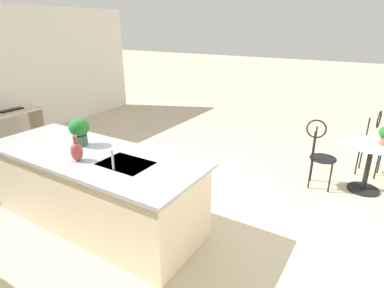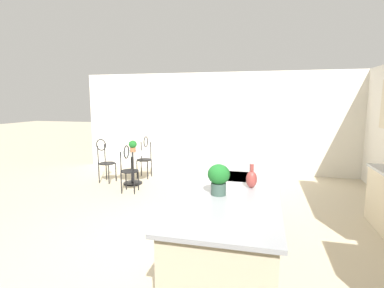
% 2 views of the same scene
% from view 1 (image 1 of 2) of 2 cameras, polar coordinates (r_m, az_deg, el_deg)
% --- Properties ---
extents(ground_plane, '(40.00, 40.00, 0.00)m').
position_cam_1_polar(ground_plane, '(4.62, -6.10, -9.51)').
color(ground_plane, beige).
extents(kitchen_island, '(2.80, 1.06, 0.92)m').
position_cam_1_polar(kitchen_island, '(4.05, -17.15, -7.55)').
color(kitchen_island, beige).
rests_on(kitchen_island, ground).
extents(bistro_table, '(0.80, 0.80, 0.74)m').
position_cam_1_polar(bistro_table, '(5.24, 29.27, -2.98)').
color(bistro_table, black).
rests_on(bistro_table, ground).
extents(chair_near_window, '(0.42, 0.50, 1.04)m').
position_cam_1_polar(chair_near_window, '(5.87, 29.96, 0.60)').
color(chair_near_window, black).
rests_on(chair_near_window, ground).
extents(chair_by_island, '(0.50, 0.42, 1.04)m').
position_cam_1_polar(chair_by_island, '(5.03, 22.09, -1.15)').
color(chair_by_island, black).
rests_on(chair_by_island, ground).
extents(sink_faucet, '(0.02, 0.02, 0.22)m').
position_cam_1_polar(sink_faucet, '(3.33, -14.13, -2.78)').
color(sink_faucet, '#B2B5BA').
rests_on(sink_faucet, kitchen_island).
extents(writing_desk, '(0.60, 1.20, 0.74)m').
position_cam_1_polar(writing_desk, '(7.14, -30.11, 3.25)').
color(writing_desk, beige).
rests_on(writing_desk, ground).
extents(keyboard, '(0.16, 0.44, 0.03)m').
position_cam_1_polar(keyboard, '(7.14, -29.86, 5.38)').
color(keyboard, black).
rests_on(keyboard, writing_desk).
extents(potted_plant_counter_near, '(0.24, 0.24, 0.34)m').
position_cam_1_polar(potted_plant_counter_near, '(4.09, -19.67, 2.40)').
color(potted_plant_counter_near, '#385147').
rests_on(potted_plant_counter_near, kitchen_island).
extents(vase_on_counter, '(0.13, 0.13, 0.29)m').
position_cam_1_polar(vase_on_counter, '(3.66, -20.10, -1.24)').
color(vase_on_counter, '#993D38').
rests_on(vase_on_counter, kitchen_island).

